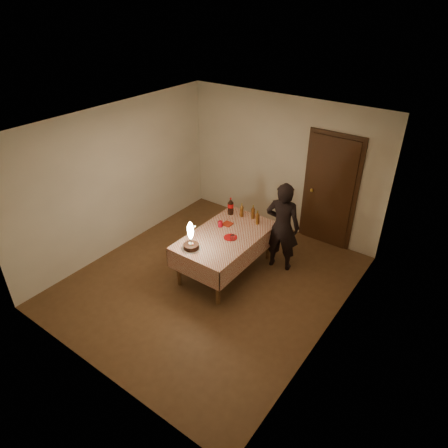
{
  "coord_description": "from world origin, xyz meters",
  "views": [
    {
      "loc": [
        3.24,
        -4.06,
        4.18
      ],
      "look_at": [
        0.04,
        0.33,
        0.95
      ],
      "focal_mm": 32.0,
      "sensor_mm": 36.0,
      "label": 1
    }
  ],
  "objects_px": {
    "amber_bottle_right": "(257,218)",
    "clear_cup": "(233,238)",
    "red_cup": "(220,224)",
    "birthday_cake": "(191,241)",
    "red_plate": "(230,237)",
    "photographer": "(282,227)",
    "dining_table": "(226,240)",
    "amber_bottle_left": "(242,210)",
    "amber_bottle_mid": "(253,212)",
    "cola_bottle": "(231,206)"
  },
  "relations": [
    {
      "from": "clear_cup",
      "to": "photographer",
      "type": "height_order",
      "value": "photographer"
    },
    {
      "from": "amber_bottle_left",
      "to": "amber_bottle_mid",
      "type": "relative_size",
      "value": 1.0
    },
    {
      "from": "red_cup",
      "to": "clear_cup",
      "type": "xyz_separation_m",
      "value": [
        0.41,
        -0.22,
        -0.01
      ]
    },
    {
      "from": "amber_bottle_right",
      "to": "photographer",
      "type": "xyz_separation_m",
      "value": [
        0.44,
        0.07,
        -0.05
      ]
    },
    {
      "from": "cola_bottle",
      "to": "amber_bottle_mid",
      "type": "bearing_deg",
      "value": 14.25
    },
    {
      "from": "red_plate",
      "to": "amber_bottle_left",
      "type": "relative_size",
      "value": 0.86
    },
    {
      "from": "dining_table",
      "to": "amber_bottle_mid",
      "type": "xyz_separation_m",
      "value": [
        0.07,
        0.71,
        0.22
      ]
    },
    {
      "from": "dining_table",
      "to": "clear_cup",
      "type": "distance_m",
      "value": 0.24
    },
    {
      "from": "amber_bottle_right",
      "to": "photographer",
      "type": "bearing_deg",
      "value": 8.83
    },
    {
      "from": "amber_bottle_right",
      "to": "clear_cup",
      "type": "bearing_deg",
      "value": -93.93
    },
    {
      "from": "clear_cup",
      "to": "amber_bottle_right",
      "type": "relative_size",
      "value": 0.35
    },
    {
      "from": "red_cup",
      "to": "cola_bottle",
      "type": "height_order",
      "value": "cola_bottle"
    },
    {
      "from": "clear_cup",
      "to": "amber_bottle_mid",
      "type": "distance_m",
      "value": 0.79
    },
    {
      "from": "red_plate",
      "to": "cola_bottle",
      "type": "distance_m",
      "value": 0.79
    },
    {
      "from": "dining_table",
      "to": "amber_bottle_left",
      "type": "relative_size",
      "value": 6.75
    },
    {
      "from": "birthday_cake",
      "to": "amber_bottle_left",
      "type": "xyz_separation_m",
      "value": [
        0.06,
        1.29,
        -0.02
      ]
    },
    {
      "from": "birthday_cake",
      "to": "red_plate",
      "type": "xyz_separation_m",
      "value": [
        0.31,
        0.61,
        -0.13
      ]
    },
    {
      "from": "clear_cup",
      "to": "photographer",
      "type": "relative_size",
      "value": 0.06
    },
    {
      "from": "red_plate",
      "to": "photographer",
      "type": "bearing_deg",
      "value": 51.08
    },
    {
      "from": "red_cup",
      "to": "amber_bottle_left",
      "type": "xyz_separation_m",
      "value": [
        0.1,
        0.5,
        0.07
      ]
    },
    {
      "from": "red_cup",
      "to": "cola_bottle",
      "type": "xyz_separation_m",
      "value": [
        -0.11,
        0.45,
        0.1
      ]
    },
    {
      "from": "red_cup",
      "to": "amber_bottle_right",
      "type": "bearing_deg",
      "value": 44.19
    },
    {
      "from": "cola_bottle",
      "to": "red_cup",
      "type": "bearing_deg",
      "value": -76.39
    },
    {
      "from": "red_plate",
      "to": "amber_bottle_right",
      "type": "relative_size",
      "value": 0.86
    },
    {
      "from": "amber_bottle_mid",
      "to": "photographer",
      "type": "distance_m",
      "value": 0.61
    },
    {
      "from": "red_plate",
      "to": "amber_bottle_right",
      "type": "bearing_deg",
      "value": 79.45
    },
    {
      "from": "photographer",
      "to": "red_cup",
      "type": "bearing_deg",
      "value": -150.36
    },
    {
      "from": "amber_bottle_left",
      "to": "photographer",
      "type": "relative_size",
      "value": 0.16
    },
    {
      "from": "clear_cup",
      "to": "cola_bottle",
      "type": "height_order",
      "value": "cola_bottle"
    },
    {
      "from": "amber_bottle_right",
      "to": "dining_table",
      "type": "bearing_deg",
      "value": -110.88
    },
    {
      "from": "clear_cup",
      "to": "birthday_cake",
      "type": "bearing_deg",
      "value": -123.54
    },
    {
      "from": "dining_table",
      "to": "birthday_cake",
      "type": "xyz_separation_m",
      "value": [
        -0.19,
        -0.64,
        0.23
      ]
    },
    {
      "from": "birthday_cake",
      "to": "clear_cup",
      "type": "xyz_separation_m",
      "value": [
        0.38,
        0.57,
        -0.09
      ]
    },
    {
      "from": "amber_bottle_mid",
      "to": "photographer",
      "type": "xyz_separation_m",
      "value": [
        0.6,
        -0.05,
        -0.05
      ]
    },
    {
      "from": "dining_table",
      "to": "amber_bottle_left",
      "type": "distance_m",
      "value": 0.7
    },
    {
      "from": "dining_table",
      "to": "amber_bottle_right",
      "type": "relative_size",
      "value": 6.75
    },
    {
      "from": "dining_table",
      "to": "birthday_cake",
      "type": "height_order",
      "value": "birthday_cake"
    },
    {
      "from": "photographer",
      "to": "red_plate",
      "type": "bearing_deg",
      "value": -128.92
    },
    {
      "from": "birthday_cake",
      "to": "cola_bottle",
      "type": "height_order",
      "value": "birthday_cake"
    },
    {
      "from": "red_plate",
      "to": "clear_cup",
      "type": "xyz_separation_m",
      "value": [
        0.07,
        -0.04,
        0.04
      ]
    },
    {
      "from": "amber_bottle_right",
      "to": "red_cup",
      "type": "bearing_deg",
      "value": -135.81
    },
    {
      "from": "birthday_cake",
      "to": "photographer",
      "type": "relative_size",
      "value": 0.3
    },
    {
      "from": "birthday_cake",
      "to": "red_plate",
      "type": "bearing_deg",
      "value": 63.3
    },
    {
      "from": "red_plate",
      "to": "red_cup",
      "type": "height_order",
      "value": "red_cup"
    },
    {
      "from": "birthday_cake",
      "to": "cola_bottle",
      "type": "distance_m",
      "value": 1.25
    },
    {
      "from": "birthday_cake",
      "to": "photographer",
      "type": "distance_m",
      "value": 1.56
    },
    {
      "from": "red_plate",
      "to": "clear_cup",
      "type": "distance_m",
      "value": 0.09
    },
    {
      "from": "amber_bottle_left",
      "to": "amber_bottle_right",
      "type": "bearing_deg",
      "value": -9.31
    },
    {
      "from": "dining_table",
      "to": "cola_bottle",
      "type": "distance_m",
      "value": 0.74
    },
    {
      "from": "red_cup",
      "to": "photographer",
      "type": "relative_size",
      "value": 0.06
    }
  ]
}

